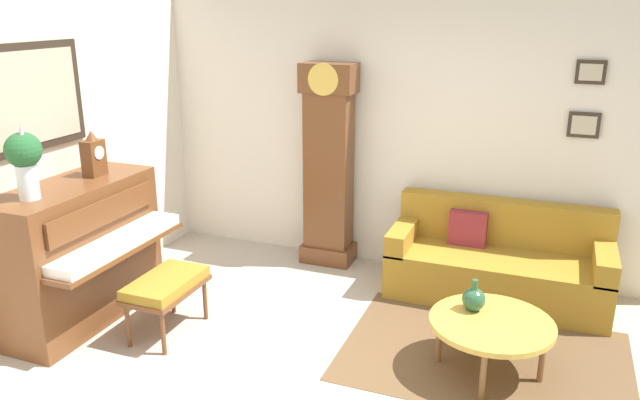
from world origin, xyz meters
TOP-DOWN VIEW (x-y plane):
  - ground_plane at (0.00, 0.00)m, footprint 6.40×6.00m
  - wall_left at (-2.60, 0.01)m, footprint 0.13×4.90m
  - wall_back at (0.00, 2.40)m, footprint 5.30×0.13m
  - area_rug at (1.01, 0.86)m, footprint 2.10×1.50m
  - piano at (-2.23, 0.27)m, footprint 0.87×1.44m
  - piano_bench at (-1.43, 0.31)m, footprint 0.42×0.70m
  - grandfather_clock at (-0.73, 2.15)m, footprint 0.52×0.34m
  - couch at (0.97, 1.96)m, footprint 1.90×0.80m
  - coffee_table at (1.05, 0.67)m, footprint 0.88×0.88m
  - mantel_clock at (-2.23, 0.56)m, footprint 0.13×0.18m
  - flower_vase at (-2.23, -0.14)m, footprint 0.26×0.26m
  - green_jug at (0.90, 0.79)m, footprint 0.17×0.17m

SIDE VIEW (x-z plane):
  - ground_plane at x=0.00m, z-range -0.10..0.00m
  - area_rug at x=1.01m, z-range 0.00..0.01m
  - couch at x=0.97m, z-range -0.11..0.73m
  - coffee_table at x=1.05m, z-range 0.17..0.58m
  - piano_bench at x=-1.43m, z-range 0.17..0.65m
  - green_jug at x=0.90m, z-range 0.38..0.62m
  - piano at x=-2.23m, z-range 0.01..1.18m
  - grandfather_clock at x=-0.73m, z-range -0.05..1.98m
  - mantel_clock at x=-2.23m, z-range 1.16..1.54m
  - wall_back at x=0.00m, z-range 0.00..2.80m
  - wall_left at x=-2.60m, z-range 0.01..2.81m
  - flower_vase at x=-2.23m, z-range 1.20..1.78m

